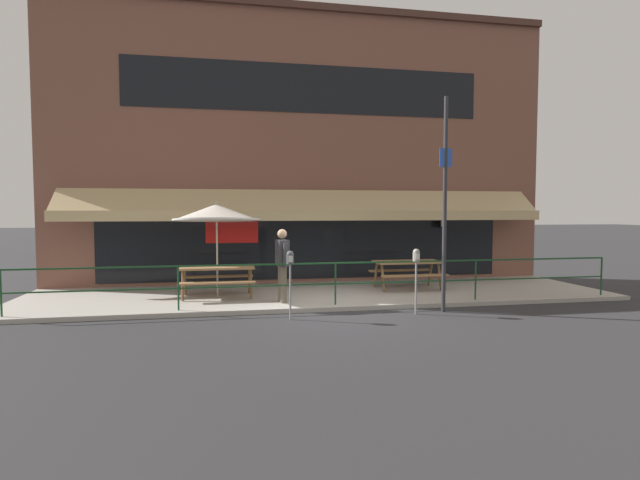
{
  "coord_description": "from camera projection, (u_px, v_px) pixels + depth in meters",
  "views": [
    {
      "loc": [
        -2.46,
        -10.67,
        2.24
      ],
      "look_at": [
        -0.11,
        1.6,
        1.5
      ],
      "focal_mm": 28.0,
      "sensor_mm": 36.0,
      "label": 1
    }
  ],
  "objects": [
    {
      "name": "patio_deck",
      "position": [
        321.0,
        294.0,
        13.02
      ],
      "size": [
        15.0,
        4.0,
        0.1
      ],
      "primitive_type": "cube",
      "color": "#ADA89E",
      "rests_on": "ground"
    },
    {
      "name": "parking_meter_far",
      "position": [
        416.0,
        261.0,
        10.7
      ],
      "size": [
        0.15,
        0.16,
        1.42
      ],
      "color": "gray",
      "rests_on": "ground"
    },
    {
      "name": "pedestrian_walking",
      "position": [
        282.0,
        261.0,
        11.59
      ],
      "size": [
        0.3,
        0.61,
        1.71
      ],
      "color": "#665B4C",
      "rests_on": "patio_deck"
    },
    {
      "name": "picnic_table_left",
      "position": [
        217.0,
        273.0,
        12.28
      ],
      "size": [
        1.8,
        1.42,
        0.76
      ],
      "color": "#997047",
      "rests_on": "patio_deck"
    },
    {
      "name": "patio_umbrella_left",
      "position": [
        217.0,
        213.0,
        12.31
      ],
      "size": [
        2.14,
        2.14,
        2.38
      ],
      "color": "#B7B2A8",
      "rests_on": "patio_deck"
    },
    {
      "name": "picnic_table_centre",
      "position": [
        407.0,
        267.0,
        13.59
      ],
      "size": [
        1.8,
        1.42,
        0.76
      ],
      "color": "#997047",
      "rests_on": "patio_deck"
    },
    {
      "name": "ground_plane",
      "position": [
        338.0,
        312.0,
        11.06
      ],
      "size": [
        120.0,
        120.0,
        0.0
      ],
      "primitive_type": "plane",
      "color": "#2D2D30"
    },
    {
      "name": "street_sign_pole",
      "position": [
        445.0,
        203.0,
        10.9
      ],
      "size": [
        0.28,
        0.09,
        4.71
      ],
      "color": "#2D2D33",
      "rests_on": "ground"
    },
    {
      "name": "parking_meter_near",
      "position": [
        290.0,
        264.0,
        10.17
      ],
      "size": [
        0.15,
        0.16,
        1.42
      ],
      "color": "gray",
      "rests_on": "ground"
    },
    {
      "name": "restaurant_building",
      "position": [
        307.0,
        148.0,
        14.96
      ],
      "size": [
        15.0,
        1.6,
        8.27
      ],
      "color": "brown",
      "rests_on": "ground"
    },
    {
      "name": "patio_railing",
      "position": [
        335.0,
        274.0,
        11.3
      ],
      "size": [
        13.84,
        0.04,
        0.97
      ],
      "color": "#194723",
      "rests_on": "patio_deck"
    }
  ]
}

